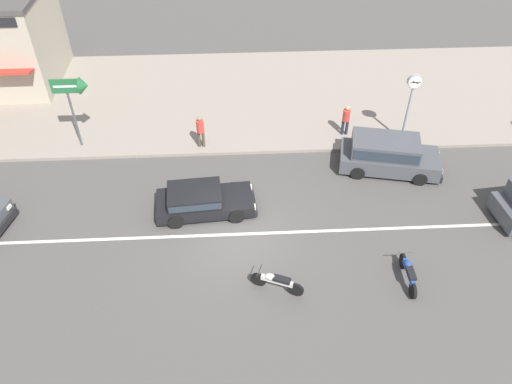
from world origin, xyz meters
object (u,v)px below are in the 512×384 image
(arrow_signboard, at_px, (79,89))
(pedestrian_by_shop, at_px, (200,129))
(motorcycle_1, at_px, (276,282))
(shopfront_corner_warung, at_px, (1,38))
(hatchback_black_3, at_px, (201,200))
(motorcycle_2, at_px, (408,273))
(pedestrian_mid_kerb, at_px, (346,118))
(street_clock, at_px, (412,92))
(minivan_dark_grey_4, at_px, (387,154))

(arrow_signboard, xyz_separation_m, pedestrian_by_shop, (5.03, -0.38, -1.98))
(motorcycle_1, relative_size, pedestrian_by_shop, 1.10)
(motorcycle_1, xyz_separation_m, shopfront_corner_warung, (-13.38, 15.09, 2.19))
(hatchback_black_3, bearing_deg, shopfront_corner_warung, 134.26)
(motorcycle_2, xyz_separation_m, pedestrian_mid_kerb, (-0.60, 8.76, 0.62))
(street_clock, relative_size, pedestrian_by_shop, 2.10)
(motorcycle_1, distance_m, pedestrian_mid_kerb, 9.78)
(shopfront_corner_warung, bearing_deg, pedestrian_by_shop, -32.78)
(motorcycle_1, height_order, shopfront_corner_warung, shopfront_corner_warung)
(motorcycle_2, height_order, arrow_signboard, arrow_signboard)
(motorcycle_2, bearing_deg, shopfront_corner_warung, 140.29)
(minivan_dark_grey_4, bearing_deg, hatchback_black_3, -164.10)
(street_clock, bearing_deg, motorcycle_2, -103.91)
(hatchback_black_3, xyz_separation_m, motorcycle_2, (7.26, -3.93, -0.17))
(hatchback_black_3, height_order, pedestrian_mid_kerb, pedestrian_mid_kerb)
(hatchback_black_3, relative_size, shopfront_corner_warung, 0.65)
(pedestrian_mid_kerb, bearing_deg, minivan_dark_grey_4, -61.87)
(hatchback_black_3, relative_size, minivan_dark_grey_4, 0.88)
(motorcycle_1, height_order, motorcycle_2, same)
(hatchback_black_3, xyz_separation_m, minivan_dark_grey_4, (8.01, 2.28, 0.25))
(street_clock, xyz_separation_m, pedestrian_mid_kerb, (-2.62, 0.60, -1.66))
(pedestrian_mid_kerb, bearing_deg, street_clock, -12.87)
(arrow_signboard, bearing_deg, pedestrian_mid_kerb, 1.32)
(minivan_dark_grey_4, relative_size, street_clock, 1.35)
(motorcycle_2, bearing_deg, motorcycle_1, -178.10)
(shopfront_corner_warung, bearing_deg, motorcycle_2, -39.71)
(motorcycle_1, bearing_deg, hatchback_black_3, 123.11)
(hatchback_black_3, height_order, motorcycle_1, hatchback_black_3)
(hatchback_black_3, xyz_separation_m, arrow_signboard, (-5.15, 4.56, 2.49))
(pedestrian_by_shop, bearing_deg, motorcycle_1, -71.34)
(minivan_dark_grey_4, distance_m, pedestrian_by_shop, 8.37)
(arrow_signboard, bearing_deg, minivan_dark_grey_4, -9.79)
(motorcycle_2, xyz_separation_m, pedestrian_by_shop, (-7.39, 8.11, 0.67))
(motorcycle_2, distance_m, pedestrian_mid_kerb, 8.80)
(street_clock, bearing_deg, motorcycle_1, -128.52)
(minivan_dark_grey_4, bearing_deg, pedestrian_by_shop, 166.88)
(pedestrian_mid_kerb, distance_m, shopfront_corner_warung, 18.51)
(motorcycle_1, bearing_deg, minivan_dark_grey_4, 49.94)
(street_clock, bearing_deg, pedestrian_mid_kerb, 167.13)
(motorcycle_1, bearing_deg, shopfront_corner_warung, 131.58)
(street_clock, relative_size, arrow_signboard, 0.98)
(minivan_dark_grey_4, height_order, pedestrian_mid_kerb, pedestrian_mid_kerb)
(minivan_dark_grey_4, bearing_deg, motorcycle_2, -96.95)
(hatchback_black_3, distance_m, street_clock, 10.41)
(minivan_dark_grey_4, height_order, pedestrian_by_shop, pedestrian_by_shop)
(motorcycle_1, xyz_separation_m, arrow_signboard, (-7.82, 8.64, 2.65))
(motorcycle_1, bearing_deg, street_clock, 51.48)
(arrow_signboard, distance_m, shopfront_corner_warung, 8.53)
(minivan_dark_grey_4, bearing_deg, shopfront_corner_warung, 155.04)
(pedestrian_by_shop, bearing_deg, hatchback_black_3, -88.24)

